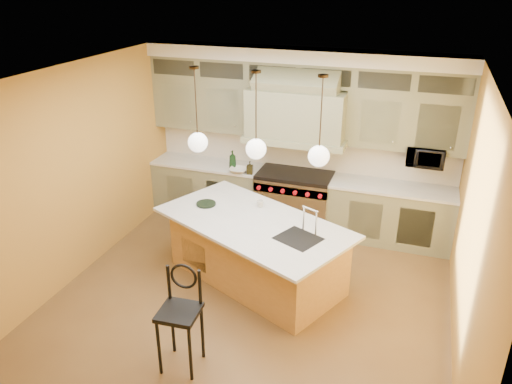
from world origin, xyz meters
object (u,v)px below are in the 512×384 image
at_px(range, 294,200).
at_px(counter_stool, 180,313).
at_px(kitchen_island, 256,249).
at_px(microwave, 426,156).

bearing_deg(range, counter_stool, -94.90).
height_order(kitchen_island, microwave, microwave).
relative_size(kitchen_island, microwave, 5.41).
height_order(range, counter_stool, counter_stool).
relative_size(range, kitchen_island, 0.41).
relative_size(range, counter_stool, 1.01).
bearing_deg(kitchen_island, microwave, 66.35).
bearing_deg(microwave, kitchen_island, -138.39).
distance_m(range, kitchen_island, 1.70).
distance_m(counter_stool, microwave, 4.33).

